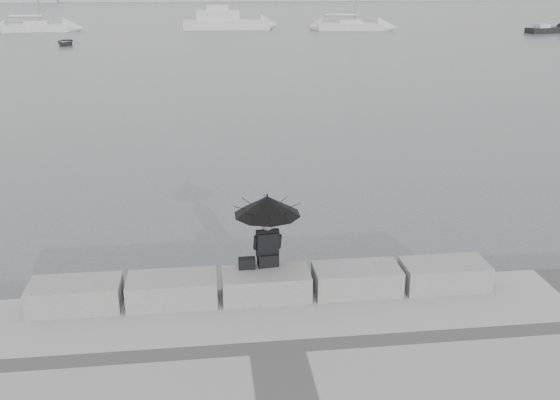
{
  "coord_description": "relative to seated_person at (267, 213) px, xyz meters",
  "views": [
    {
      "loc": [
        -0.98,
        -10.63,
        6.1
      ],
      "look_at": [
        0.68,
        3.0,
        1.14
      ],
      "focal_mm": 40.0,
      "sensor_mm": 36.0,
      "label": 1
    }
  ],
  "objects": [
    {
      "name": "stone_block_left",
      "position": [
        -1.77,
        -0.34,
        -1.27
      ],
      "size": [
        1.6,
        0.8,
        0.5
      ],
      "primitive_type": "cube",
      "color": "slate",
      "rests_on": "promenade"
    },
    {
      "name": "sailboat_right",
      "position": [
        16.42,
        64.01,
        -1.49
      ],
      "size": [
        7.92,
        3.9,
        12.9
      ],
      "rotation": [
        0.0,
        0.0,
        -0.21
      ],
      "color": "silver",
      "rests_on": "ground"
    },
    {
      "name": "stone_block_centre",
      "position": [
        -0.07,
        -0.34,
        -1.27
      ],
      "size": [
        1.6,
        0.8,
        0.5
      ],
      "primitive_type": "cube",
      "color": "slate",
      "rests_on": "promenade"
    },
    {
      "name": "sailboat_left",
      "position": [
        -19.88,
        66.42,
        -1.49
      ],
      "size": [
        7.4,
        2.69,
        12.9
      ],
      "rotation": [
        0.0,
        0.0,
        0.04
      ],
      "color": "silver",
      "rests_on": "ground"
    },
    {
      "name": "motor_cruiser",
      "position": [
        1.92,
        66.89,
        -1.13
      ],
      "size": [
        10.28,
        3.25,
        4.5
      ],
      "rotation": [
        0.0,
        0.0,
        -0.04
      ],
      "color": "silver",
      "rests_on": "ground"
    },
    {
      "name": "ground",
      "position": [
        -0.07,
        0.11,
        -2.02
      ],
      "size": [
        360.0,
        360.0,
        0.0
      ],
      "primitive_type": "plane",
      "color": "#46484B",
      "rests_on": "ground"
    },
    {
      "name": "stone_block_far_left",
      "position": [
        -3.47,
        -0.34,
        -1.27
      ],
      "size": [
        1.6,
        0.8,
        0.5
      ],
      "primitive_type": "cube",
      "color": "slate",
      "rests_on": "promenade"
    },
    {
      "name": "stone_block_far_right",
      "position": [
        3.33,
        -0.34,
        -1.27
      ],
      "size": [
        1.6,
        0.8,
        0.5
      ],
      "primitive_type": "cube",
      "color": "slate",
      "rests_on": "promenade"
    },
    {
      "name": "dinghy",
      "position": [
        -13.71,
        50.76,
        -1.75
      ],
      "size": [
        3.28,
        1.56,
        0.54
      ],
      "primitive_type": "imported",
      "rotation": [
        0.0,
        0.0,
        0.07
      ],
      "color": "slate",
      "rests_on": "ground"
    },
    {
      "name": "small_motorboat",
      "position": [
        37.38,
        57.58,
        -1.7
      ],
      "size": [
        5.03,
        2.62,
        1.1
      ],
      "rotation": [
        0.0,
        0.0,
        0.22
      ],
      "color": "black",
      "rests_on": "ground"
    },
    {
      "name": "stone_block_right",
      "position": [
        1.63,
        -0.34,
        -1.27
      ],
      "size": [
        1.6,
        0.8,
        0.5
      ],
      "primitive_type": "cube",
      "color": "slate",
      "rests_on": "promenade"
    },
    {
      "name": "bag",
      "position": [
        -0.4,
        -0.12,
        -0.92
      ],
      "size": [
        0.31,
        0.18,
        0.2
      ],
      "primitive_type": "cube",
      "color": "black",
      "rests_on": "stone_block_centre"
    },
    {
      "name": "seated_person",
      "position": [
        0.0,
        0.0,
        0.0
      ],
      "size": [
        1.24,
        1.24,
        1.39
      ],
      "rotation": [
        0.0,
        0.0,
        0.09
      ],
      "color": "black",
      "rests_on": "stone_block_centre"
    }
  ]
}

